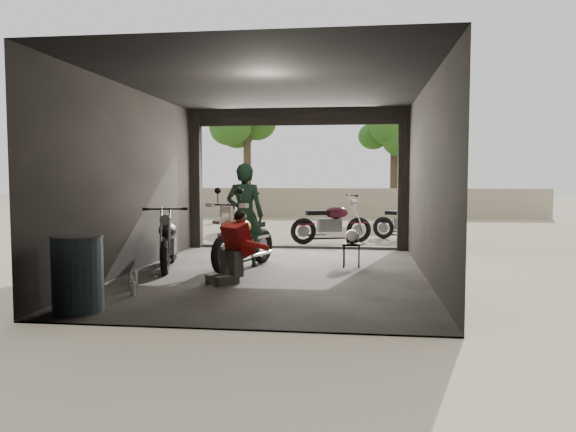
% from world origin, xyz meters
% --- Properties ---
extents(ground, '(80.00, 80.00, 0.00)m').
position_xyz_m(ground, '(0.00, 0.00, 0.00)').
color(ground, '#7A6D56').
rests_on(ground, ground).
extents(garage, '(7.00, 7.13, 3.20)m').
position_xyz_m(garage, '(0.00, 0.55, 1.28)').
color(garage, '#2D2B28').
rests_on(garage, ground).
extents(boundary_wall, '(18.00, 0.30, 1.20)m').
position_xyz_m(boundary_wall, '(0.00, 14.00, 0.60)').
color(boundary_wall, gray).
rests_on(boundary_wall, ground).
extents(tree_left, '(2.20, 2.20, 5.60)m').
position_xyz_m(tree_left, '(-3.00, 12.50, 3.99)').
color(tree_left, '#382B1E').
rests_on(tree_left, ground).
extents(tree_right, '(2.20, 2.20, 5.00)m').
position_xyz_m(tree_right, '(2.80, 14.00, 3.56)').
color(tree_right, '#382B1E').
rests_on(tree_right, ground).
extents(main_bike, '(1.31, 1.99, 1.23)m').
position_xyz_m(main_bike, '(-0.66, 0.55, 0.61)').
color(main_bike, beige).
rests_on(main_bike, ground).
extents(left_bike, '(1.09, 1.81, 1.14)m').
position_xyz_m(left_bike, '(-2.00, 0.33, 0.57)').
color(left_bike, black).
rests_on(left_bike, ground).
extents(outside_bike_a, '(1.75, 1.86, 1.23)m').
position_xyz_m(outside_bike_a, '(-2.04, 6.35, 0.61)').
color(outside_bike_a, black).
rests_on(outside_bike_a, ground).
extents(outside_bike_b, '(1.97, 1.33, 1.23)m').
position_xyz_m(outside_bike_b, '(0.72, 4.60, 0.62)').
color(outside_bike_b, '#3E0F1A').
rests_on(outside_bike_b, ground).
extents(outside_bike_c, '(1.80, 1.31, 1.13)m').
position_xyz_m(outside_bike_c, '(2.66, 5.61, 0.56)').
color(outside_bike_c, black).
rests_on(outside_bike_c, ground).
extents(rider, '(0.73, 0.51, 1.92)m').
position_xyz_m(rider, '(-0.68, 0.76, 0.96)').
color(rider, black).
rests_on(rider, ground).
extents(mechanic, '(0.92, 0.95, 1.11)m').
position_xyz_m(mechanic, '(-0.56, -0.87, 0.55)').
color(mechanic, red).
rests_on(mechanic, ground).
extents(stool, '(0.33, 0.33, 0.46)m').
position_xyz_m(stool, '(1.28, 0.90, 0.38)').
color(stool, black).
rests_on(stool, ground).
extents(helmet, '(0.31, 0.32, 0.25)m').
position_xyz_m(helmet, '(1.29, 0.87, 0.58)').
color(helmet, white).
rests_on(helmet, stool).
extents(oil_drum, '(0.69, 0.69, 0.94)m').
position_xyz_m(oil_drum, '(-2.00, -2.95, 0.47)').
color(oil_drum, '#3E5F68').
rests_on(oil_drum, ground).
extents(sign_post, '(0.78, 0.08, 2.34)m').
position_xyz_m(sign_post, '(3.05, 4.00, 1.57)').
color(sign_post, black).
rests_on(sign_post, ground).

